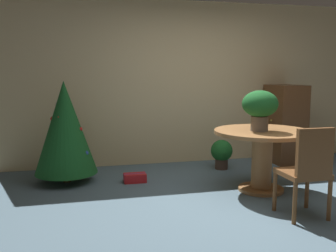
{
  "coord_description": "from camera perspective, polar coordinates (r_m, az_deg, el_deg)",
  "views": [
    {
      "loc": [
        -1.83,
        -3.88,
        1.48
      ],
      "look_at": [
        -0.81,
        0.26,
        0.88
      ],
      "focal_mm": 41.29,
      "sensor_mm": 36.0,
      "label": 1
    }
  ],
  "objects": [
    {
      "name": "back_wall_panel",
      "position": [
        6.35,
        2.95,
        6.35
      ],
      "size": [
        6.0,
        0.1,
        2.6
      ],
      "primitive_type": "cube",
      "color": "beige",
      "rests_on": "ground_plane"
    },
    {
      "name": "round_dining_table",
      "position": [
        4.94,
        13.74,
        -3.27
      ],
      "size": [
        1.2,
        1.2,
        0.77
      ],
      "color": "#9E6B3D",
      "rests_on": "ground_plane"
    },
    {
      "name": "ground_plane",
      "position": [
        4.54,
        11.01,
        -11.22
      ],
      "size": [
        6.6,
        6.6,
        0.0
      ],
      "primitive_type": "plane",
      "color": "slate"
    },
    {
      "name": "wooden_chair_near",
      "position": [
        4.14,
        19.87,
        -5.89
      ],
      "size": [
        0.43,
        0.43,
        0.95
      ],
      "color": "brown",
      "rests_on": "ground_plane"
    },
    {
      "name": "flower_vase",
      "position": [
        4.79,
        13.43,
        2.88
      ],
      "size": [
        0.43,
        0.43,
        0.49
      ],
      "color": "#665B51",
      "rests_on": "round_dining_table"
    },
    {
      "name": "wooden_cabinet",
      "position": [
        6.62,
        16.86,
        0.31
      ],
      "size": [
        0.5,
        0.66,
        1.27
      ],
      "color": "brown",
      "rests_on": "ground_plane"
    },
    {
      "name": "holiday_tree",
      "position": [
        5.32,
        -14.96,
        -0.21
      ],
      "size": [
        0.83,
        0.83,
        1.37
      ],
      "color": "brown",
      "rests_on": "ground_plane"
    },
    {
      "name": "potted_plant",
      "position": [
        5.98,
        7.92,
        -3.88
      ],
      "size": [
        0.33,
        0.33,
        0.45
      ],
      "color": "#4C382D",
      "rests_on": "ground_plane"
    },
    {
      "name": "gift_box_red",
      "position": [
        5.29,
        -4.92,
        -7.64
      ],
      "size": [
        0.3,
        0.18,
        0.12
      ],
      "color": "red",
      "rests_on": "ground_plane"
    }
  ]
}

